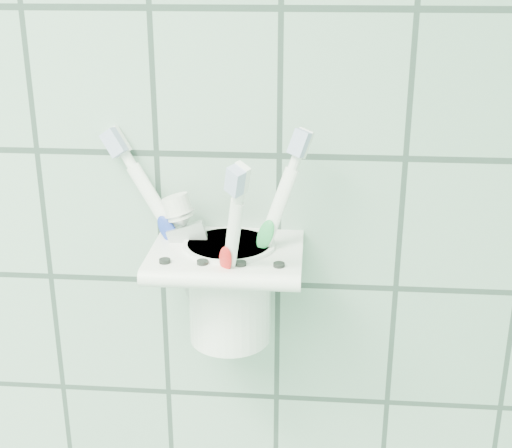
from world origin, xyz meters
TOP-DOWN VIEW (x-y plane):
  - holder_bracket at (0.63, 1.15)m, footprint 0.13×0.11m
  - cup at (0.63, 1.16)m, footprint 0.08×0.08m
  - toothbrush_pink at (0.64, 1.15)m, footprint 0.11×0.05m
  - toothbrush_blue at (0.64, 1.14)m, footprint 0.07×0.03m
  - toothbrush_orange at (0.63, 1.15)m, footprint 0.04×0.08m
  - toothpaste_tube at (0.62, 1.16)m, footprint 0.06×0.03m

SIDE VIEW (x-z plane):
  - cup at x=0.63m, z-range 1.22..1.31m
  - holder_bracket at x=0.63m, z-range 1.28..1.32m
  - toothpaste_tube at x=0.62m, z-range 1.23..1.37m
  - toothbrush_orange at x=0.63m, z-range 1.23..1.42m
  - toothbrush_blue at x=0.64m, z-range 1.23..1.42m
  - toothbrush_pink at x=0.64m, z-range 1.23..1.44m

